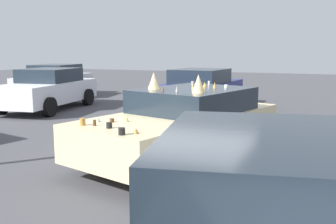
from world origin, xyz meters
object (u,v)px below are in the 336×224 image
(parked_sedan_far_left, at_px, (48,89))
(parked_sedan_near_right, at_px, (202,88))
(art_car_decorated, at_px, (185,123))
(parked_sedan_row_back_far, at_px, (55,81))

(parked_sedan_far_left, bearing_deg, parked_sedan_near_right, 107.85)
(art_car_decorated, distance_m, parked_sedan_near_right, 6.69)
(art_car_decorated, xyz_separation_m, parked_sedan_row_back_far, (7.00, 8.80, 0.04))
(parked_sedan_near_right, bearing_deg, parked_sedan_row_back_far, 88.97)
(parked_sedan_row_back_far, relative_size, parked_sedan_far_left, 1.02)
(parked_sedan_row_back_far, height_order, parked_sedan_far_left, parked_sedan_row_back_far)
(art_car_decorated, bearing_deg, parked_sedan_near_right, -149.44)
(parked_sedan_far_left, bearing_deg, art_car_decorated, 50.26)
(art_car_decorated, bearing_deg, parked_sedan_far_left, -106.12)
(parked_sedan_near_right, bearing_deg, parked_sedan_far_left, 119.96)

